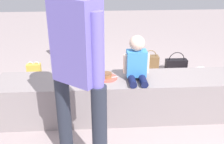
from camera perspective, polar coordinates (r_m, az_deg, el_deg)
The scene contains 13 objects.
ground_plane at distance 3.18m, azimuth 3.81°, elevation -8.98°, with size 12.00×12.00×0.00m, color #A39192.
concrete_ledge at distance 3.06m, azimuth 3.93°, elevation -5.30°, with size 2.91×0.50×0.47m, color gray.
child_seated at distance 2.84m, azimuth 5.25°, elevation 2.32°, with size 0.28×0.32×0.48m.
adult_standing at distance 2.03m, azimuth -7.35°, elevation 3.66°, with size 0.43×0.38×1.71m.
cake_plate at distance 2.93m, azimuth -1.02°, elevation -0.96°, with size 0.22×0.22×0.07m.
gift_bag at distance 4.11m, azimuth -16.08°, elevation 0.06°, with size 0.20×0.10×0.28m.
railing_post at distance 4.30m, azimuth -9.18°, elevation 6.09°, with size 0.36×0.36×1.13m.
water_bottle_near_gift at distance 3.70m, azimuth -3.74°, elevation -2.26°, with size 0.07×0.07×0.20m.
water_bottle_far_side at distance 3.83m, azimuth -1.63°, elevation -1.38°, with size 0.06×0.06×0.19m.
party_cup_red at distance 3.92m, azimuth -16.56°, elevation -2.25°, with size 0.09×0.09×0.12m, color red.
cake_box_white at distance 4.22m, azimuth 18.06°, elevation -0.52°, with size 0.31×0.28×0.12m, color white.
handbag_black_leather at distance 4.37m, azimuth 13.37°, elevation 1.53°, with size 0.33×0.12×0.31m.
handbag_brown_canvas at distance 4.26m, azimuth 7.98°, elevation 1.82°, with size 0.26×0.14×0.35m.
Camera 1 is at (-0.38, -2.64, 1.73)m, focal length 43.31 mm.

